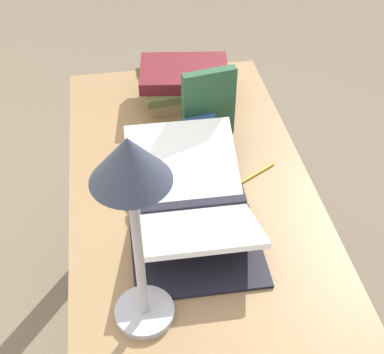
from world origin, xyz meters
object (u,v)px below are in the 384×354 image
coffee_mug (198,128)px  pencil (252,176)px  book_stack_tall (184,83)px  book_standing_upright (209,105)px  reading_lamp (132,191)px  open_book (189,200)px

coffee_mug → pencil: coffee_mug is taller
book_stack_tall → coffee_mug: (-0.20, -0.01, -0.02)m
book_standing_upright → coffee_mug: 0.07m
book_standing_upright → reading_lamp: (-0.56, 0.23, 0.24)m
coffee_mug → book_stack_tall: bearing=2.2°
book_stack_tall → book_standing_upright: bearing=-168.2°
book_standing_upright → pencil: (-0.19, -0.08, -0.10)m
open_book → book_stack_tall: bearing=-6.3°
book_stack_tall → pencil: size_ratio=2.02×
coffee_mug → book_standing_upright: bearing=-58.6°
reading_lamp → pencil: (0.36, -0.31, -0.34)m
open_book → book_stack_tall: book_stack_tall is taller
reading_lamp → open_book: bearing=-25.8°
pencil → coffee_mug: bearing=32.4°
open_book → book_standing_upright: size_ratio=2.49×
coffee_mug → pencil: size_ratio=0.79×
book_standing_upright → pencil: 0.23m
open_book → coffee_mug: open_book is taller
book_stack_tall → reading_lamp: 0.82m
open_book → reading_lamp: size_ratio=1.15×
book_stack_tall → book_standing_upright: size_ratio=1.36×
book_stack_tall → pencil: book_stack_tall is taller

